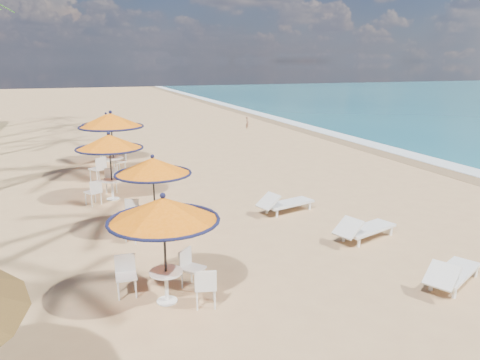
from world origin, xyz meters
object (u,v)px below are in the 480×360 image
Objects in this scene: station_1 at (152,176)px; lounger_near at (452,273)px; station_3 at (111,126)px; lounger_far at (284,203)px; station_2 at (108,148)px; station_0 at (165,223)px; station_4 at (107,125)px; lounger_mid at (363,228)px.

lounger_near is (5.22, -5.34, -1.27)m from station_1.
station_3 reaches higher than lounger_far.
station_1 is 4.25m from lounger_far.
station_0 is at bearing -86.90° from station_2.
lounger_far is at bearing -34.30° from station_2.
lounger_near is (5.64, -1.43, -1.31)m from station_0.
station_4 is at bearing 88.40° from station_3.
station_3 is 1.34× the size of lounger_far.
station_0 is 0.96× the size of station_4.
station_3 is 13.64m from lounger_near.
station_2 is 1.15× the size of lounger_mid.
station_0 is at bearing -96.12° from station_1.
station_0 is at bearing -90.23° from station_4.
station_0 reaches higher than lounger_far.
station_4 reaches higher than lounger_far.
station_2 reaches higher than station_1.
lounger_near is at bearing -65.22° from station_3.
station_4 reaches higher than station_1.
lounger_far is (4.88, -3.33, -1.45)m from station_2.
lounger_mid is at bearing -86.20° from lounger_far.
lounger_mid is at bearing -46.36° from station_2.
station_2 is 1.16× the size of lounger_far.
station_4 is at bearing 85.94° from station_2.
station_2 reaches higher than station_0.
lounger_near is at bearing -70.22° from station_4.
station_2 is at bearing 102.85° from station_1.
station_2 reaches higher than lounger_far.
lounger_near is at bearing -103.85° from lounger_mid.
station_4 is (0.06, 14.09, 0.06)m from station_0.
lounger_far reaches higher than lounger_near.
station_2 is 6.08m from lounger_far.
station_1 is (0.42, 3.91, -0.04)m from station_0.
station_1 is at bearing -86.25° from station_3.
station_4 is at bearing 95.06° from lounger_mid.
station_0 is at bearing 138.79° from lounger_near.
lounger_far is at bearing -55.85° from station_3.
station_1 is 6.97m from station_3.
station_1 is 1.07× the size of lounger_mid.
station_2 reaches higher than station_4.
station_4 is (0.46, 6.54, -0.09)m from station_2.
lounger_mid is (5.43, 1.42, -1.29)m from station_0.
lounger_mid is at bearing -26.42° from station_1.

